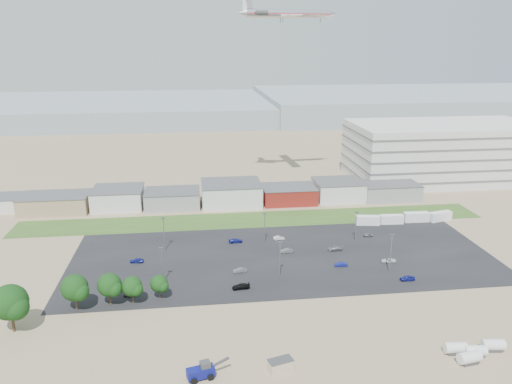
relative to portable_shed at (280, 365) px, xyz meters
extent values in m
plane|color=#837353|center=(4.65, 30.95, -1.17)|extent=(700.00, 700.00, 0.00)
cube|color=black|center=(9.65, 50.95, -1.16)|extent=(120.00, 50.00, 0.01)
cube|color=#35511E|center=(4.65, 82.95, -1.16)|extent=(160.00, 16.00, 0.02)
cube|color=silver|center=(94.65, 125.95, 11.33)|extent=(80.00, 40.00, 25.00)
imported|color=silver|center=(38.16, 43.54, -0.62)|extent=(4.10, 2.16, 1.10)
imported|color=navy|center=(24.24, 42.64, -0.58)|extent=(3.62, 1.44, 1.17)
imported|color=navy|center=(38.83, 32.30, -0.52)|extent=(3.79, 1.54, 1.29)
imported|color=black|center=(-4.27, 33.12, -0.52)|extent=(4.56, 2.14, 1.29)
imported|color=#595B5E|center=(-3.61, 42.37, -0.57)|extent=(3.77, 1.74, 1.20)
imported|color=navy|center=(-31.68, 52.12, -0.53)|extent=(3.86, 1.87, 1.27)
imported|color=navy|center=(-3.01, 63.14, -0.55)|extent=(4.38, 2.10, 1.23)
imported|color=#595B5E|center=(11.17, 53.64, -0.55)|extent=(3.83, 1.52, 1.24)
imported|color=#A5A5AA|center=(39.11, 62.77, -0.63)|extent=(3.24, 1.45, 1.08)
imported|color=#595B5E|center=(-30.93, 32.95, -0.61)|extent=(3.99, 2.02, 1.11)
imported|color=silver|center=(10.60, 63.80, -0.59)|extent=(3.58, 1.48, 1.15)
imported|color=#A5A5AA|center=(25.63, 53.43, -0.54)|extent=(4.37, 1.88, 1.26)
camera|label=1|loc=(-14.48, -78.63, 57.91)|focal=35.00mm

